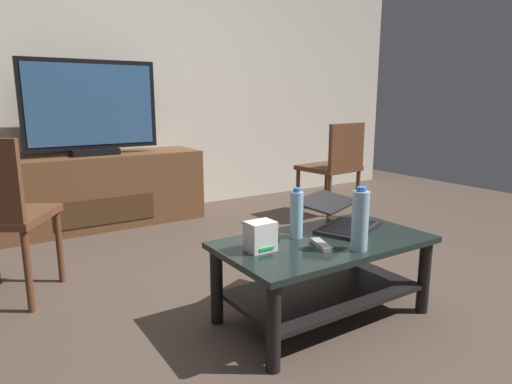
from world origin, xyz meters
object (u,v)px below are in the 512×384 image
(media_cabinet, at_px, (97,190))
(laptop, at_px, (339,217))
(water_bottle_near, at_px, (297,214))
(tv_remote, at_px, (321,245))
(router_box, at_px, (260,236))
(television, at_px, (91,110))
(coffee_table, at_px, (323,264))
(dining_chair, at_px, (335,164))
(water_bottle_far, at_px, (360,220))
(cell_phone, at_px, (272,236))

(media_cabinet, bearing_deg, laptop, -71.88)
(water_bottle_near, relative_size, tv_remote, 1.53)
(router_box, relative_size, tv_remote, 0.83)
(television, distance_m, router_box, 2.27)
(coffee_table, bearing_deg, router_box, 174.18)
(media_cabinet, height_order, router_box, media_cabinet)
(dining_chair, xyz_separation_m, water_bottle_far, (-1.30, -1.56, 0.05))
(router_box, relative_size, water_bottle_far, 0.47)
(media_cabinet, bearing_deg, coffee_table, -77.36)
(dining_chair, relative_size, laptop, 1.79)
(television, xyz_separation_m, tv_remote, (0.42, -2.31, -0.56))
(media_cabinet, height_order, cell_phone, media_cabinet)
(dining_chair, xyz_separation_m, tv_remote, (-1.42, -1.44, -0.08))
(coffee_table, relative_size, water_bottle_near, 4.16)
(coffee_table, relative_size, laptop, 2.14)
(television, bearing_deg, water_bottle_far, -77.57)
(coffee_table, relative_size, television, 0.97)
(television, relative_size, laptop, 2.21)
(coffee_table, relative_size, water_bottle_far, 3.56)
(coffee_table, bearing_deg, water_bottle_near, 132.64)
(router_box, relative_size, cell_phone, 0.95)
(laptop, bearing_deg, water_bottle_far, -118.98)
(dining_chair, bearing_deg, coffee_table, -134.28)
(television, xyz_separation_m, water_bottle_near, (0.42, -2.14, -0.45))
(cell_phone, bearing_deg, television, 133.21)
(coffee_table, distance_m, water_bottle_near, 0.28)
(laptop, relative_size, water_bottle_near, 1.94)
(laptop, relative_size, router_box, 3.57)
(water_bottle_far, bearing_deg, router_box, 148.29)
(coffee_table, bearing_deg, dining_chair, 45.72)
(coffee_table, bearing_deg, tv_remote, -138.48)
(water_bottle_near, bearing_deg, cell_phone, 147.74)
(dining_chair, bearing_deg, water_bottle_far, -129.85)
(dining_chair, height_order, tv_remote, dining_chair)
(media_cabinet, relative_size, laptop, 3.65)
(coffee_table, xyz_separation_m, tv_remote, (-0.08, -0.07, 0.14))
(dining_chair, relative_size, cell_phone, 6.06)
(television, height_order, water_bottle_near, television)
(television, xyz_separation_m, dining_chair, (1.84, -0.87, -0.48))
(coffee_table, height_order, router_box, router_box)
(media_cabinet, distance_m, laptop, 2.27)
(cell_phone, bearing_deg, laptop, 26.63)
(coffee_table, bearing_deg, laptop, 28.78)
(media_cabinet, xyz_separation_m, cell_phone, (0.32, -2.10, 0.10))
(dining_chair, distance_m, water_bottle_far, 2.03)
(tv_remote, bearing_deg, coffee_table, 60.05)
(cell_phone, distance_m, tv_remote, 0.26)
(laptop, distance_m, water_bottle_far, 0.36)
(laptop, height_order, water_bottle_near, water_bottle_near)
(water_bottle_near, xyz_separation_m, cell_phone, (-0.10, 0.06, -0.11))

